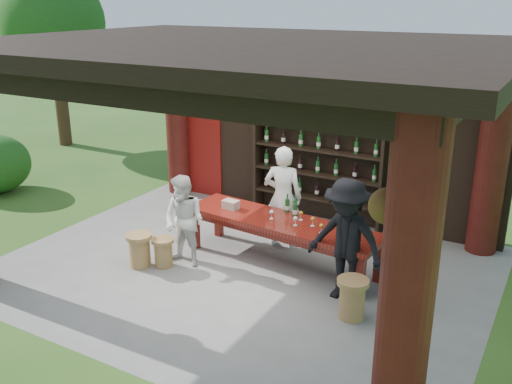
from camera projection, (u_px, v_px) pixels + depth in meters
The scene contains 14 objects.
ground at pixel (244, 267), 9.05m from camera, with size 90.00×90.00×0.00m, color #2D5119.
pavilion at pixel (256, 131), 8.71m from camera, with size 7.50×6.00×3.60m.
wine_shelf at pixel (318, 163), 10.61m from camera, with size 2.59×0.39×2.28m.
tasting_table at pixel (281, 227), 8.99m from camera, with size 3.36×1.14×0.75m.
stool_near_left at pixel (163, 252), 9.02m from camera, with size 0.36×0.36×0.47m.
stool_near_right at pixel (352, 298), 7.55m from camera, with size 0.43×0.43×0.57m.
stool_far_left at pixel (140, 250), 9.00m from camera, with size 0.41×0.41×0.55m.
host at pixel (283, 197), 9.56m from camera, with size 0.64×0.42×1.77m, color white.
guest_woman at pixel (184, 221), 8.94m from camera, with size 0.72×0.56×1.47m, color silver.
guest_man at pixel (346, 240), 7.86m from camera, with size 1.15×0.66×1.78m, color black.
table_bottles at pixel (292, 205), 9.15m from camera, with size 0.28×0.19×0.31m.
table_glasses at pixel (312, 223), 8.63m from camera, with size 1.36×0.39×0.15m.
napkin_basket at pixel (231, 204), 9.42m from camera, with size 0.26×0.18×0.14m, color #BF6672.
shrubs at pixel (452, 259), 8.07m from camera, with size 16.10×8.11×1.36m.
Camera 1 is at (4.22, -6.99, 4.08)m, focal length 40.00 mm.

